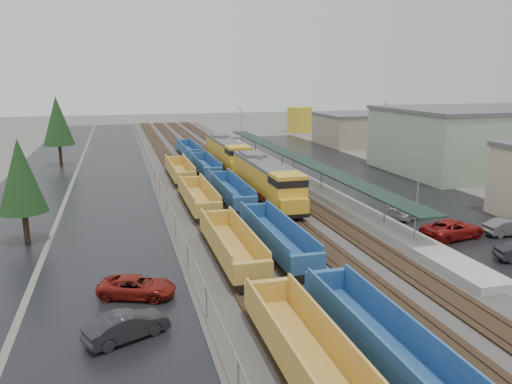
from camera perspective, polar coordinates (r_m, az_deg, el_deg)
ballast_strip at (r=77.35m, az=-4.89°, el=2.65°), size 20.00×160.00×0.08m
trackbed at (r=77.32m, az=-4.89°, el=2.73°), size 14.60×160.00×0.22m
west_parking_lot at (r=76.09m, az=-16.06°, el=1.98°), size 10.00×160.00×0.02m
west_road at (r=76.89m, az=-23.53°, el=1.51°), size 9.00×160.00×0.02m
east_commuter_lot at (r=74.01m, az=11.22°, el=1.95°), size 16.00×100.00×0.02m
station_platform at (r=70.17m, az=4.28°, el=2.16°), size 3.00×80.00×8.00m
chainlink_fence at (r=74.40m, az=-11.91°, el=3.23°), size 0.08×160.04×2.02m
industrial_buildings at (r=80.27m, az=24.82°, el=4.91°), size 32.52×75.30×9.50m
distant_hills at (r=233.42m, az=-0.93°, el=9.63°), size 301.00×140.00×25.20m
tree_west_near at (r=46.24m, az=-25.31°, el=1.66°), size 3.96×3.96×9.00m
tree_west_far at (r=85.56m, az=-21.75°, el=7.56°), size 4.84×4.84×11.00m
tree_east at (r=84.34m, az=14.49°, el=7.56°), size 4.40×4.40×10.00m
locomotive_lead at (r=56.49m, az=1.19°, el=1.35°), size 3.15×20.77×4.70m
locomotive_trail at (r=76.53m, az=-3.34°, el=4.42°), size 3.15×20.77×4.70m
well_string_yellow at (r=38.79m, az=-2.87°, el=-6.18°), size 2.71×78.36×2.40m
well_string_blue at (r=48.72m, az=-0.79°, el=-2.17°), size 2.61×100.70×2.32m
storage_tank at (r=129.49m, az=5.01°, el=8.25°), size 6.40×6.40×6.40m
parked_car_west_b at (r=28.86m, az=-14.56°, el=-14.61°), size 3.35×4.85×1.51m
parked_car_west_c at (r=33.71m, az=-13.44°, el=-10.50°), size 3.86×5.43×1.37m
parked_car_east_b at (r=47.42m, az=21.58°, el=-3.97°), size 3.70×6.28×1.64m
parked_car_east_c at (r=52.71m, az=17.19°, el=-1.99°), size 4.14×5.95×1.60m
parked_car_east_e at (r=50.35m, az=26.89°, el=-3.60°), size 1.69×4.57×1.49m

